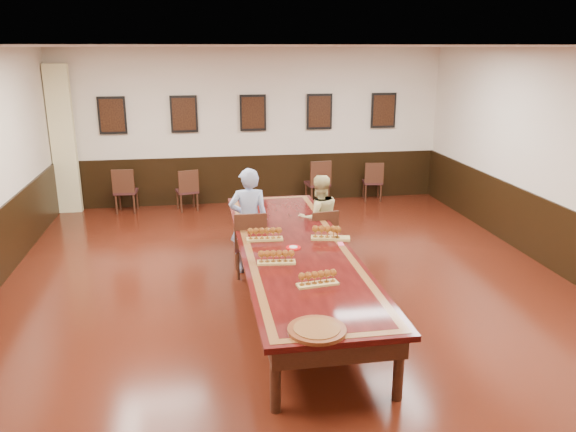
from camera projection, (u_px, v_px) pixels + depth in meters
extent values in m
cube|color=black|center=(294.00, 300.00, 7.42)|extent=(8.00, 10.00, 0.02)
cube|color=white|center=(295.00, 46.00, 6.49)|extent=(8.00, 10.00, 0.02)
cube|color=beige|center=(253.00, 127.00, 11.69)|extent=(8.00, 0.02, 3.20)
imported|color=#4A6BB9|center=(249.00, 221.00, 8.12)|extent=(0.58, 0.39, 1.57)
imported|color=#CCC07F|center=(319.00, 219.00, 8.54)|extent=(0.75, 0.62, 1.37)
cube|color=#F0507A|center=(341.00, 244.00, 7.24)|extent=(0.08, 0.15, 0.01)
cube|color=beige|center=(63.00, 140.00, 10.97)|extent=(0.45, 0.18, 2.90)
cube|color=black|center=(254.00, 179.00, 11.98)|extent=(7.98, 0.04, 1.00)
cube|color=black|center=(572.00, 247.00, 7.89)|extent=(0.04, 9.98, 1.00)
cube|color=black|center=(294.00, 248.00, 7.21)|extent=(1.40, 5.00, 0.06)
cube|color=brown|center=(294.00, 246.00, 7.20)|extent=(1.28, 4.88, 0.00)
cube|color=black|center=(294.00, 245.00, 7.20)|extent=(1.10, 4.70, 0.00)
cube|color=black|center=(294.00, 259.00, 7.25)|extent=(1.25, 4.85, 0.18)
cylinder|color=black|center=(275.00, 378.00, 5.03)|extent=(0.10, 0.10, 0.69)
cylinder|color=black|center=(399.00, 367.00, 5.21)|extent=(0.10, 0.10, 0.69)
cylinder|color=black|center=(236.00, 224.00, 9.42)|extent=(0.10, 0.10, 0.69)
cylinder|color=black|center=(304.00, 221.00, 9.60)|extent=(0.10, 0.10, 0.69)
cube|color=black|center=(112.00, 115.00, 11.10)|extent=(0.54, 0.03, 0.74)
cube|color=black|center=(112.00, 115.00, 11.08)|extent=(0.46, 0.01, 0.64)
cube|color=black|center=(184.00, 114.00, 11.32)|extent=(0.54, 0.03, 0.74)
cube|color=black|center=(184.00, 114.00, 11.30)|extent=(0.46, 0.01, 0.64)
cube|color=black|center=(253.00, 113.00, 11.53)|extent=(0.54, 0.03, 0.74)
cube|color=black|center=(253.00, 113.00, 11.52)|extent=(0.46, 0.01, 0.64)
cube|color=black|center=(319.00, 112.00, 11.75)|extent=(0.54, 0.03, 0.74)
cube|color=black|center=(320.00, 112.00, 11.73)|extent=(0.46, 0.01, 0.64)
cube|color=black|center=(383.00, 110.00, 11.97)|extent=(0.54, 0.03, 0.74)
cube|color=black|center=(384.00, 111.00, 11.95)|extent=(0.46, 0.01, 0.64)
cube|color=#A28644|center=(265.00, 239.00, 7.39)|extent=(0.48, 0.17, 0.03)
cube|color=#A28644|center=(330.00, 238.00, 7.43)|extent=(0.54, 0.26, 0.03)
cube|color=#A28644|center=(276.00, 263.00, 6.59)|extent=(0.46, 0.18, 0.03)
cube|color=#A28644|center=(318.00, 284.00, 5.99)|extent=(0.46, 0.20, 0.03)
cylinder|color=#AF0B0D|center=(293.00, 248.00, 7.09)|extent=(0.19, 0.19, 0.02)
cylinder|color=silver|center=(293.00, 247.00, 7.09)|extent=(0.10, 0.10, 0.01)
cylinder|color=#4E210F|center=(317.00, 330.00, 5.01)|extent=(0.63, 0.63, 0.04)
cylinder|color=brown|center=(317.00, 328.00, 5.01)|extent=(0.50, 0.50, 0.01)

